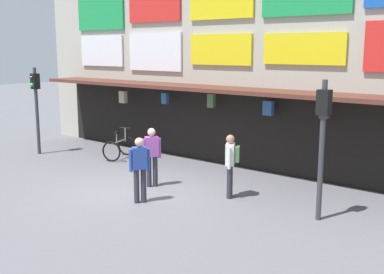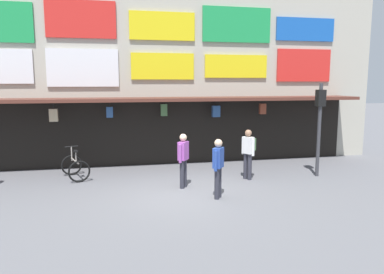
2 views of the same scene
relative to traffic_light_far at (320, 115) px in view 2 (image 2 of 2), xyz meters
The scene contains 7 objects.
ground_plane 5.48m from the traffic_light_far, 168.94° to the right, with size 80.00×80.00×0.00m, color slate.
shopfront 6.39m from the traffic_light_far, 144.01° to the left, with size 18.00×2.60×8.00m.
traffic_light_far is the anchor object (origin of this frame).
bicycle_parked 8.47m from the traffic_light_far, behind, with size 1.05×1.33×1.05m.
pedestrian_in_purple 4.98m from the traffic_light_far, behind, with size 0.39×0.45×1.68m.
pedestrian_in_yellow 4.55m from the traffic_light_far, 157.27° to the right, with size 0.39×0.45×1.68m.
pedestrian_in_blue 2.75m from the traffic_light_far, behind, with size 0.46×0.48×1.68m.
Camera 2 is at (-1.90, -10.42, 3.23)m, focal length 34.69 mm.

